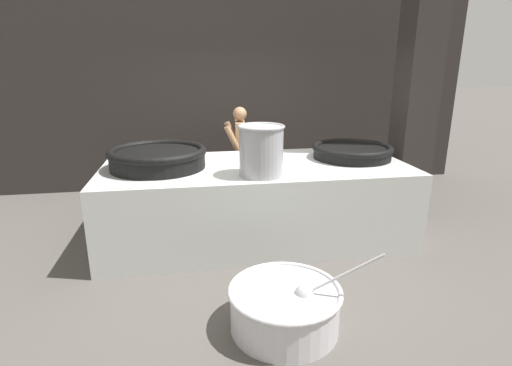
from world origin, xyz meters
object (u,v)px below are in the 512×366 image
(giant_wok_near, at_px, (158,157))
(giant_wok_far, at_px, (352,151))
(prep_bowl_vegetables, at_px, (285,306))
(stock_pot, at_px, (261,150))
(cook, at_px, (240,152))

(giant_wok_near, distance_m, giant_wok_far, 2.50)
(prep_bowl_vegetables, bearing_deg, giant_wok_far, 55.99)
(stock_pot, bearing_deg, cook, 90.34)
(giant_wok_far, xyz_separation_m, cook, (-1.35, 1.20, -0.23))
(giant_wok_near, bearing_deg, giant_wok_far, 2.51)
(prep_bowl_vegetables, bearing_deg, cook, 89.41)
(giant_wok_far, bearing_deg, cook, 138.24)
(giant_wok_near, distance_m, cook, 1.76)
(giant_wok_far, relative_size, stock_pot, 1.86)
(giant_wok_near, height_order, stock_pot, stock_pot)
(giant_wok_near, bearing_deg, stock_pot, -24.64)
(giant_wok_far, xyz_separation_m, prep_bowl_vegetables, (-1.38, -2.04, -0.85))
(giant_wok_far, distance_m, cook, 1.82)
(giant_wok_near, bearing_deg, prep_bowl_vegetables, -60.07)
(giant_wok_far, height_order, prep_bowl_vegetables, giant_wok_far)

